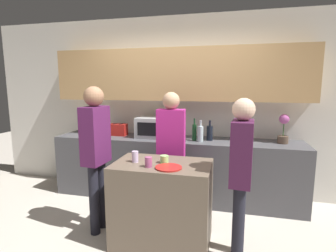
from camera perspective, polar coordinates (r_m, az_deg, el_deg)
back_wall at (r=4.02m, az=2.35°, el=6.92°), size 6.40×0.40×2.70m
back_counter at (r=3.95m, az=1.46°, el=-9.19°), size 3.60×0.62×0.90m
kitchen_island at (r=2.89m, az=-1.23°, el=-16.48°), size 1.00×0.63×0.88m
microwave at (r=3.92m, az=-2.88°, el=-0.27°), size 0.52×0.39×0.30m
toaster at (r=4.14m, az=-10.79°, el=-0.77°), size 0.26×0.16×0.18m
potted_plant at (r=3.82m, az=23.85°, el=-0.56°), size 0.14×0.14×0.40m
bottle_0 at (r=3.70m, az=5.75°, el=-1.31°), size 0.06×0.06×0.32m
bottle_1 at (r=3.65m, az=7.06°, el=-1.61°), size 0.08×0.08×0.30m
bottle_2 at (r=3.74m, az=9.06°, el=-1.46°), size 0.09×0.09×0.29m
plate_on_island at (r=2.56m, az=0.12°, el=-9.03°), size 0.26×0.26×0.01m
cup_0 at (r=2.77m, az=-7.17°, el=-6.63°), size 0.07×0.07×0.12m
cup_1 at (r=2.60m, az=-4.28°, el=-7.83°), size 0.07×0.07×0.10m
cup_2 at (r=2.72m, az=-0.81°, el=-7.26°), size 0.09×0.09×0.08m
person_left at (r=3.04m, az=-15.42°, el=-4.48°), size 0.22×0.35×1.66m
person_center at (r=3.26m, az=0.66°, el=-4.12°), size 0.35×0.21×1.59m
person_right at (r=2.56m, az=15.63°, el=-8.58°), size 0.22×0.36×1.56m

